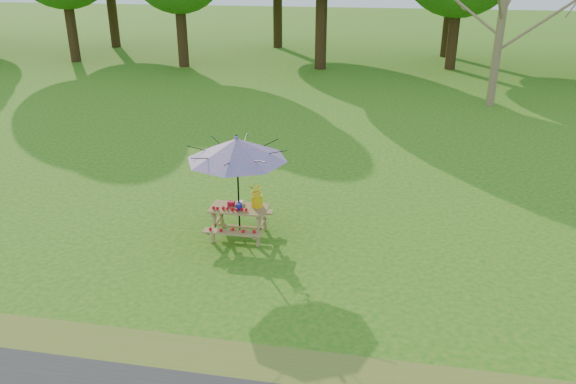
# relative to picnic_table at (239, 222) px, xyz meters

# --- Properties ---
(ground) EXTENTS (120.00, 120.00, 0.00)m
(ground) POSITION_rel_picnic_table_xyz_m (-4.54, -1.25, -0.33)
(ground) COLOR #236613
(ground) RESTS_ON ground
(picnic_table) EXTENTS (1.20, 1.32, 0.67)m
(picnic_table) POSITION_rel_picnic_table_xyz_m (0.00, 0.00, 0.00)
(picnic_table) COLOR #A5784A
(picnic_table) RESTS_ON ground
(patio_umbrella) EXTENTS (2.15, 2.15, 2.25)m
(patio_umbrella) POSITION_rel_picnic_table_xyz_m (0.00, 0.00, 1.62)
(patio_umbrella) COLOR black
(patio_umbrella) RESTS_ON ground
(produce_bins) EXTENTS (0.35, 0.40, 0.13)m
(produce_bins) POSITION_rel_picnic_table_xyz_m (-0.05, 0.02, 0.40)
(produce_bins) COLOR #B40E25
(produce_bins) RESTS_ON picnic_table
(tomatoes_row) EXTENTS (0.77, 0.13, 0.07)m
(tomatoes_row) POSITION_rel_picnic_table_xyz_m (-0.15, -0.18, 0.38)
(tomatoes_row) COLOR red
(tomatoes_row) RESTS_ON picnic_table
(flower_bucket) EXTENTS (0.39, 0.36, 0.53)m
(flower_bucket) POSITION_rel_picnic_table_xyz_m (0.36, 0.12, 0.63)
(flower_bucket) COLOR yellow
(flower_bucket) RESTS_ON picnic_table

